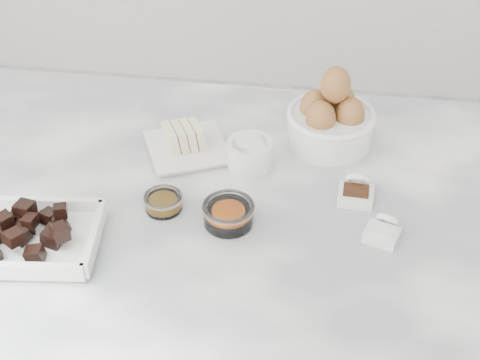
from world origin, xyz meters
name	(u,v)px	position (x,y,z in m)	size (l,w,h in m)	color
marble_slab	(226,217)	(0.00, 0.00, 0.92)	(1.20, 0.80, 0.04)	white
chocolate_dish	(31,235)	(-0.29, -0.13, 0.96)	(0.23, 0.18, 0.06)	white
butter_plate	(186,143)	(-0.10, 0.15, 0.96)	(0.19, 0.19, 0.06)	white
sugar_ramekin	(250,153)	(0.02, 0.13, 0.97)	(0.08, 0.08, 0.05)	white
egg_bowl	(331,119)	(0.16, 0.22, 0.99)	(0.17, 0.17, 0.16)	white
honey_bowl	(163,202)	(-0.10, -0.01, 0.95)	(0.07, 0.07, 0.03)	white
zest_bowl	(228,213)	(0.01, -0.03, 0.96)	(0.09, 0.09, 0.04)	white
vanilla_spoon	(356,191)	(0.21, 0.06, 0.95)	(0.06, 0.07, 0.04)	white
salt_spoon	(383,231)	(0.26, -0.03, 0.95)	(0.06, 0.07, 0.04)	white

